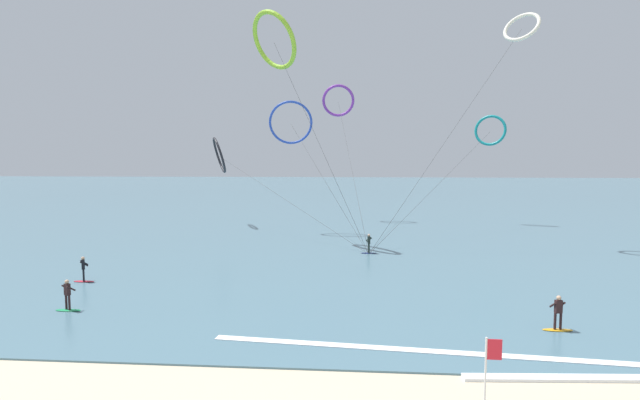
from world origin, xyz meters
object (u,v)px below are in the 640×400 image
Objects in this scene: kite_lime at (274,40)px; kite_violet at (338,101)px; surfer_crimson at (84,271)px; beach_flag at (489,374)px; surfer_emerald at (68,297)px; surfer_amber at (558,315)px; surfer_navy at (369,245)px; kite_charcoal at (219,155)px; kite_cobalt at (291,123)px; kite_teal at (490,131)px; kite_ivory at (521,27)px.

kite_lime is 19.55m from kite_violet.
surfer_crimson is 0.54× the size of beach_flag.
kite_violet reaches higher than surfer_emerald.
surfer_crimson is (-27.63, 6.92, 0.00)m from surfer_amber.
kite_lime is 37.96m from beach_flag.
kite_charcoal reaches higher than surfer_navy.
kite_violet reaches higher than kite_cobalt.
surfer_amber is (8.47, -17.94, 0.00)m from surfer_navy.
kite_cobalt reaches higher than surfer_emerald.
kite_lime is at bearing 54.22° from surfer_navy.
kite_violet is at bearing -0.16° from surfer_navy.
kite_teal reaches higher than surfer_emerald.
kite_cobalt reaches higher than surfer_navy.
kite_charcoal is at bearing 115.22° from beach_flag.
kite_cobalt reaches higher than kite_teal.
kite_teal is at bearing 123.32° from kite_ivory.
kite_lime is at bearing 96.07° from surfer_emerald.
surfer_emerald is at bearing 68.75° from kite_violet.
surfer_navy and surfer_crimson have the same top height.
surfer_amber is at bearing -73.78° from kite_teal.
surfer_amber is at bearing 58.11° from beach_flag.
kite_violet is (15.61, 34.02, 15.13)m from surfer_crimson.
kite_teal is at bearing -46.25° from surfer_navy.
surfer_navy is 27.39m from beach_flag.
kite_violet is at bearing 97.09° from beach_flag.
beach_flag is at bearing -2.55° from surfer_emerald.
kite_teal is 33.72m from kite_charcoal.
kite_charcoal is at bearing 38.62° from surfer_navy.
kite_ivory reaches higher than kite_charcoal.
kite_cobalt is at bearing -139.41° from kite_charcoal.
kite_teal is at bearing 101.59° from surfer_crimson.
kite_ivory is at bearing -81.06° from surfer_navy.
surfer_amber is 11.01m from beach_flag.
kite_cobalt is at bearing -52.00° from kite_lime.
surfer_navy is 0.07× the size of kite_violet.
kite_charcoal is (-17.80, 16.27, 7.88)m from surfer_navy.
kite_cobalt reaches higher than surfer_amber.
beach_flag is at bearing -69.05° from kite_ivory.
beach_flag is (21.86, -16.21, 1.25)m from surfer_crimson.
kite_teal reaches higher than kite_charcoal.
surfer_navy is 23.98m from kite_ivory.
kite_lime reaches higher than kite_teal.
surfer_navy is 19.84m from surfer_amber.
kite_violet reaches higher than kite_charcoal.
kite_ivory reaches higher than surfer_amber.
surfer_emerald is 44.59m from kite_violet.
kite_ivory is at bearing -70.08° from kite_teal.
surfer_emerald and surfer_crimson have the same top height.
surfer_crimson is at bearing 143.44° from beach_flag.
kite_cobalt is (0.59, 6.94, -7.13)m from kite_lime.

